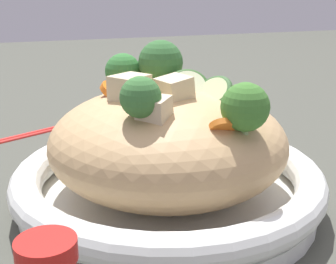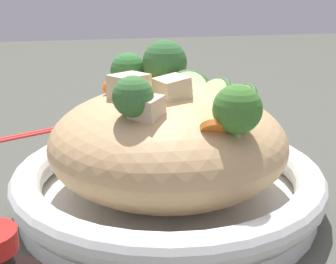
# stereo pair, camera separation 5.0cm
# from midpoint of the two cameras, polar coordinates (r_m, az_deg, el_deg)

# --- Properties ---
(ground_plane) EXTENTS (3.00, 3.00, 0.00)m
(ground_plane) POSITION_cam_midpoint_polar(r_m,az_deg,el_deg) (0.54, -2.72, -8.87)
(ground_plane) COLOR #47483F
(serving_bowl) EXTENTS (0.34, 0.34, 0.05)m
(serving_bowl) POSITION_cam_midpoint_polar(r_m,az_deg,el_deg) (0.52, -2.76, -6.28)
(serving_bowl) COLOR white
(serving_bowl) RESTS_ON ground_plane
(noodle_heap) EXTENTS (0.25, 0.25, 0.11)m
(noodle_heap) POSITION_cam_midpoint_polar(r_m,az_deg,el_deg) (0.51, -2.84, -1.26)
(noodle_heap) COLOR tan
(noodle_heap) RESTS_ON serving_bowl
(broccoli_florets) EXTENTS (0.20, 0.15, 0.08)m
(broccoli_florets) POSITION_cam_midpoint_polar(r_m,az_deg,el_deg) (0.48, -2.90, 6.02)
(broccoli_florets) COLOR #9FBC7B
(broccoli_florets) RESTS_ON serving_bowl
(carrot_coins) EXTENTS (0.20, 0.17, 0.03)m
(carrot_coins) POSITION_cam_midpoint_polar(r_m,az_deg,el_deg) (0.51, -1.63, 4.18)
(carrot_coins) COLOR orange
(carrot_coins) RESTS_ON serving_bowl
(zucchini_slices) EXTENTS (0.07, 0.10, 0.04)m
(zucchini_slices) POSITION_cam_midpoint_polar(r_m,az_deg,el_deg) (0.49, 2.12, 4.86)
(zucchini_slices) COLOR beige
(zucchini_slices) RESTS_ON serving_bowl
(chicken_chunks) EXTENTS (0.18, 0.08, 0.04)m
(chicken_chunks) POSITION_cam_midpoint_polar(r_m,az_deg,el_deg) (0.48, -5.67, 4.69)
(chicken_chunks) COLOR beige
(chicken_chunks) RESTS_ON serving_bowl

